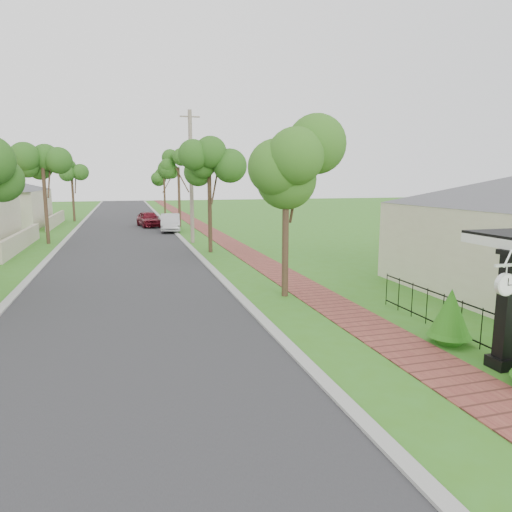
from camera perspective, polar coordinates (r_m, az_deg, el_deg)
name	(u,v)px	position (r m, az deg, el deg)	size (l,w,h in m)	color
ground	(281,374)	(9.60, 3.16, -14.49)	(160.00, 160.00, 0.00)	#39761C
road	(125,245)	(28.54, -16.11, 1.30)	(7.00, 120.00, 0.02)	#28282B
kerb_right	(185,243)	(28.76, -8.82, 1.63)	(0.30, 120.00, 0.10)	#9E9E99
kerb_left	(59,248)	(28.78, -23.38, 0.96)	(0.30, 120.00, 0.10)	#9E9E99
sidewalk	(226,241)	(29.20, -3.75, 1.84)	(1.50, 120.00, 0.03)	brown
porch_post	(506,316)	(10.79, 28.78, -6.64)	(0.48, 0.48, 2.52)	black
picket_fence	(481,327)	(11.87, 26.36, -8.00)	(0.03, 8.02, 1.00)	black
street_trees	(123,171)	(35.12, -16.29, 10.20)	(10.70, 37.65, 5.89)	#382619
parked_car_red	(149,219)	(39.11, -13.27, 4.51)	(1.53, 3.79, 1.29)	#5A0D18
parked_car_white	(170,223)	(35.25, -10.65, 4.09)	(1.39, 3.98, 1.31)	silver
near_tree	(286,168)	(15.11, 3.79, 10.98)	(2.10, 2.10, 5.39)	#382619
utility_pole	(191,177)	(28.56, -8.10, 9.78)	(1.20, 0.24, 8.02)	gray
station_clock	(506,283)	(9.99, 28.75, -2.97)	(0.73, 0.13, 0.62)	white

